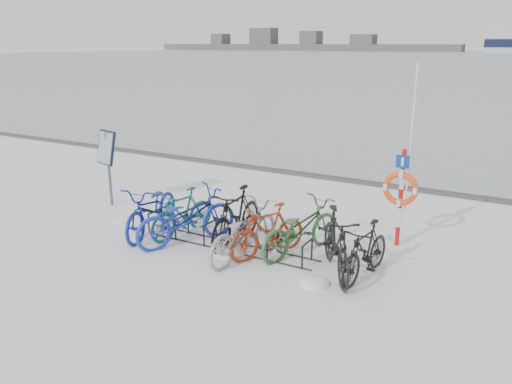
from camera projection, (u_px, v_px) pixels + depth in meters
The scene contains 16 objects.
ground at pixel (225, 246), 10.10m from camera, with size 900.00×900.00×0.00m, color white.
quay_edge at pixel (331, 178), 15.01m from camera, with size 400.00×0.25×0.10m, color #3F3F42.
bike_rack at pixel (225, 238), 10.04m from camera, with size 4.00×0.48×0.46m.
info_board at pixel (107, 152), 12.26m from camera, with size 0.67×0.38×1.91m.
lifebuoy_station at pixel (401, 189), 9.76m from camera, with size 0.69×0.21×3.60m.
shoreline at pixel (291, 45), 283.78m from camera, with size 180.00×12.00×9.50m.
bike_0 at pixel (152, 207), 10.69m from camera, with size 0.76×2.17×1.14m, color navy.
bike_1 at pixel (182, 212), 10.56m from camera, with size 0.49×1.73×1.04m, color #126164.
bike_2 at pixel (186, 215), 10.13m from camera, with size 0.78×2.24×1.17m, color #2235BE.
bike_3 at pixel (236, 215), 10.14m from camera, with size 0.55×1.96×1.18m, color black.
bike_4 at pixel (244, 230), 9.46m from camera, with size 0.73×2.09×1.10m, color #929498.
bike_5 at pixel (267, 229), 9.53m from camera, with size 0.49×1.75×1.05m, color #A23316.
bike_6 at pixel (300, 227), 9.63m from camera, with size 0.73×2.08×1.09m, color #316533.
bike_7 at pixel (336, 242), 8.75m from camera, with size 0.56×1.98×1.19m, color black.
bike_8 at pixel (366, 250), 8.64m from camera, with size 0.48×1.69×1.02m, color black.
snow_drifts at pixel (231, 251), 9.88m from camera, with size 6.04×1.60×0.23m.
Camera 1 is at (5.13, -7.86, 3.94)m, focal length 35.00 mm.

